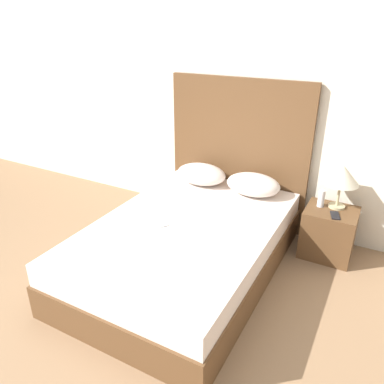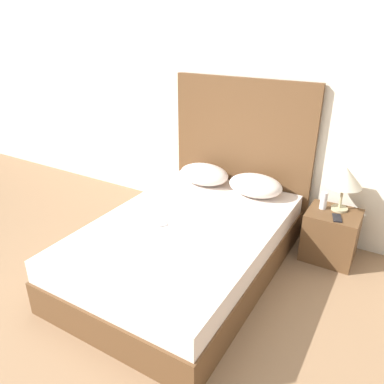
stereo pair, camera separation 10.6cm
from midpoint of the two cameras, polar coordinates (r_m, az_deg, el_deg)
ground_plane at (r=2.76m, az=-19.89°, el=-24.38°), size 16.00×16.00×0.00m
wall_back at (r=3.92m, az=4.98°, el=14.71°), size 10.00×0.06×2.70m
bed at (r=3.28m, az=-1.84°, el=-8.42°), size 1.42×2.14×0.47m
headboard at (r=3.94m, az=6.15°, el=5.92°), size 1.50×0.05×1.53m
pillow_left at (r=3.90m, az=0.64°, el=2.74°), size 0.53×0.38×0.20m
pillow_right at (r=3.68m, az=8.50°, el=1.13°), size 0.53×0.38×0.20m
phone_on_bed at (r=3.18m, az=-5.68°, el=-4.67°), size 0.16×0.15×0.01m
nightstand at (r=3.69m, az=19.29°, el=-5.85°), size 0.45×0.41×0.47m
table_lamp at (r=3.53m, az=21.10°, el=2.38°), size 0.31×0.31×0.41m
phone_on_nightstand at (r=3.49m, az=20.16°, el=-3.37°), size 0.11×0.16×0.01m
toiletry_bottle at (r=3.59m, az=18.31°, el=-0.94°), size 0.06×0.06×0.16m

